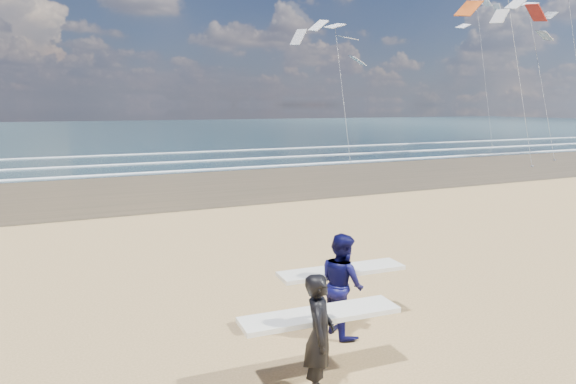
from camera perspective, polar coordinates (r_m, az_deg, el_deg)
name	(u,v)px	position (r m, az deg, el deg)	size (l,w,h in m)	color
wet_sand_strip	(470,166)	(33.32, 19.60, 2.73)	(220.00, 12.00, 0.01)	#493E26
ocean	(214,129)	(81.07, -8.26, 6.94)	(220.00, 100.00, 0.02)	#182D35
foam_breakers	(376,152)	(41.08, 9.71, 4.42)	(220.00, 11.70, 0.05)	white
surfer_near	(320,332)	(6.81, 3.53, -15.25)	(2.23, 1.03, 1.63)	black
surfer_far	(342,283)	(8.49, 6.02, -10.01)	(2.23, 1.09, 1.68)	#0B0C42
kite_0	(514,40)	(36.55, 23.80, 15.22)	(7.10, 4.88, 13.11)	slate
kite_1	(340,75)	(35.74, 5.85, 12.84)	(5.87, 4.75, 10.27)	slate
kite_2	(576,54)	(51.94, 29.32, 13.20)	(5.91, 4.75, 14.58)	slate
kite_5	(483,61)	(52.51, 20.85, 13.44)	(5.46, 4.70, 14.42)	slate
kite_7	(538,64)	(40.84, 26.04, 12.67)	(5.66, 4.72, 11.95)	slate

